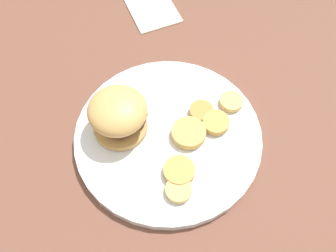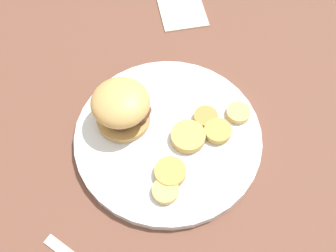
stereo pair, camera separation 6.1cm
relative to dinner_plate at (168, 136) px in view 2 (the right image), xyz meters
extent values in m
plane|color=brown|center=(0.00, 0.00, -0.01)|extent=(4.00, 4.00, 0.00)
cylinder|color=white|center=(0.00, 0.00, 0.00)|extent=(0.30, 0.30, 0.02)
torus|color=white|center=(0.00, 0.00, 0.01)|extent=(0.30, 0.30, 0.01)
cylinder|color=tan|center=(0.04, 0.06, 0.01)|extent=(0.09, 0.09, 0.01)
ellipsoid|color=#4C281E|center=(0.03, 0.07, 0.03)|extent=(0.05, 0.05, 0.02)
ellipsoid|color=#563323|center=(0.04, 0.04, 0.03)|extent=(0.04, 0.04, 0.02)
ellipsoid|color=brown|center=(0.04, 0.03, 0.03)|extent=(0.03, 0.04, 0.01)
ellipsoid|color=#563323|center=(0.03, 0.04, 0.03)|extent=(0.04, 0.04, 0.02)
ellipsoid|color=tan|center=(0.04, 0.06, 0.06)|extent=(0.09, 0.09, 0.05)
cylinder|color=tan|center=(-0.02, -0.08, 0.01)|extent=(0.04, 0.04, 0.01)
cylinder|color=#DBB766|center=(0.01, -0.12, 0.01)|extent=(0.04, 0.04, 0.01)
cylinder|color=#BC8942|center=(0.01, -0.07, 0.01)|extent=(0.04, 0.04, 0.01)
cylinder|color=tan|center=(-0.07, 0.01, 0.01)|extent=(0.05, 0.05, 0.01)
cylinder|color=tan|center=(-0.02, -0.03, 0.02)|extent=(0.06, 0.06, 0.01)
cylinder|color=#DBB766|center=(-0.10, 0.03, 0.01)|extent=(0.04, 0.04, 0.01)
cube|color=beige|center=(0.30, -0.10, -0.01)|extent=(0.14, 0.10, 0.01)
camera|label=1|loc=(-0.28, 0.13, 0.56)|focal=42.00mm
camera|label=2|loc=(-0.30, 0.08, 0.56)|focal=42.00mm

